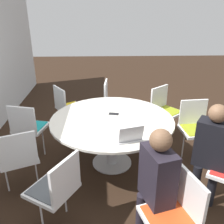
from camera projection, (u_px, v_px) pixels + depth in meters
The scene contains 14 objects.
ground_plane at pixel (112, 163), 3.73m from camera, with size 16.00×16.00×0.00m, color black.
conference_table at pixel (112, 126), 3.49m from camera, with size 1.70×1.70×0.73m.
chair_0 at pixel (176, 211), 2.18m from camera, with size 0.54×0.53×0.87m.
chair_2 at pixel (195, 124), 3.72m from camera, with size 0.46×0.48×0.87m.
chair_3 at pixel (164, 107), 4.33m from camera, with size 0.60×0.61×0.87m.
chair_4 at pixel (113, 99), 4.68m from camera, with size 0.48×0.46×0.87m.
chair_5 at pixel (67, 105), 4.42m from camera, with size 0.60×0.59×0.87m.
chair_6 at pixel (28, 125), 3.70m from camera, with size 0.51×0.53×0.87m.
chair_7 at pixel (18, 155), 2.98m from camera, with size 0.56×0.57×0.87m.
chair_8 at pixel (57, 186), 2.48m from camera, with size 0.59×0.59×0.87m.
person_0 at pixel (156, 179), 2.29m from camera, with size 0.41×0.33×1.22m.
person_1 at pixel (212, 147), 2.79m from camera, with size 0.38×0.42×1.22m.
laptop at pixel (129, 137), 2.87m from camera, with size 0.31×0.35×0.21m.
cell_phone at pixel (114, 114), 3.58m from camera, with size 0.09×0.15×0.01m.
Camera 1 is at (-3.10, 0.11, 2.21)m, focal length 40.00 mm.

